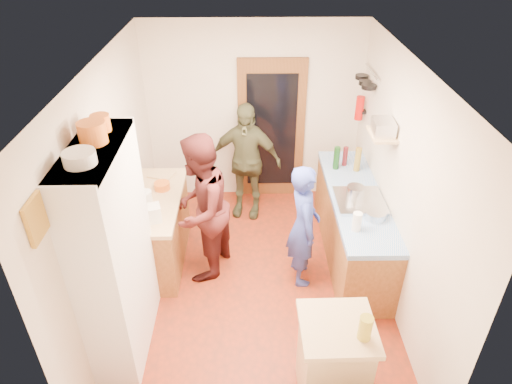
{
  "coord_description": "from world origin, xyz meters",
  "views": [
    {
      "loc": [
        -0.06,
        -4.01,
        3.81
      ],
      "look_at": [
        0.0,
        0.15,
        1.17
      ],
      "focal_mm": 32.0,
      "sensor_mm": 36.0,
      "label": 1
    }
  ],
  "objects_px": {
    "hutch_body": "(115,255)",
    "person_back": "(246,161)",
    "island_base": "(333,364)",
    "right_counter_base": "(352,227)",
    "person_left": "(204,207)",
    "person_hob": "(306,227)"
  },
  "relations": [
    {
      "from": "hutch_body",
      "to": "person_back",
      "type": "relative_size",
      "value": 1.31
    },
    {
      "from": "hutch_body",
      "to": "island_base",
      "type": "bearing_deg",
      "value": -19.36
    },
    {
      "from": "hutch_body",
      "to": "person_back",
      "type": "height_order",
      "value": "hutch_body"
    },
    {
      "from": "right_counter_base",
      "to": "person_left",
      "type": "xyz_separation_m",
      "value": [
        -1.78,
        -0.24,
        0.48
      ]
    },
    {
      "from": "island_base",
      "to": "person_left",
      "type": "relative_size",
      "value": 0.48
    },
    {
      "from": "hutch_body",
      "to": "right_counter_base",
      "type": "xyz_separation_m",
      "value": [
        2.5,
        1.3,
        -0.68
      ]
    },
    {
      "from": "right_counter_base",
      "to": "hutch_body",
      "type": "bearing_deg",
      "value": -152.53
    },
    {
      "from": "island_base",
      "to": "person_hob",
      "type": "xyz_separation_m",
      "value": [
        -0.08,
        1.55,
        0.32
      ]
    },
    {
      "from": "island_base",
      "to": "person_left",
      "type": "distance_m",
      "value": 2.18
    },
    {
      "from": "hutch_body",
      "to": "person_hob",
      "type": "height_order",
      "value": "hutch_body"
    },
    {
      "from": "right_counter_base",
      "to": "person_hob",
      "type": "relative_size",
      "value": 1.46
    },
    {
      "from": "hutch_body",
      "to": "person_left",
      "type": "bearing_deg",
      "value": 55.79
    },
    {
      "from": "person_hob",
      "to": "person_left",
      "type": "bearing_deg",
      "value": 77.07
    },
    {
      "from": "person_left",
      "to": "hutch_body",
      "type": "bearing_deg",
      "value": -15.88
    },
    {
      "from": "right_counter_base",
      "to": "person_left",
      "type": "distance_m",
      "value": 1.86
    },
    {
      "from": "person_hob",
      "to": "hutch_body",
      "type": "bearing_deg",
      "value": 111.46
    },
    {
      "from": "hutch_body",
      "to": "island_base",
      "type": "distance_m",
      "value": 2.17
    },
    {
      "from": "hutch_body",
      "to": "right_counter_base",
      "type": "height_order",
      "value": "hutch_body"
    },
    {
      "from": "person_left",
      "to": "person_back",
      "type": "relative_size",
      "value": 1.07
    },
    {
      "from": "person_hob",
      "to": "person_back",
      "type": "height_order",
      "value": "person_back"
    },
    {
      "from": "right_counter_base",
      "to": "person_back",
      "type": "bearing_deg",
      "value": 143.85
    },
    {
      "from": "island_base",
      "to": "person_back",
      "type": "xyz_separation_m",
      "value": [
        -0.76,
        2.94,
        0.41
      ]
    }
  ]
}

